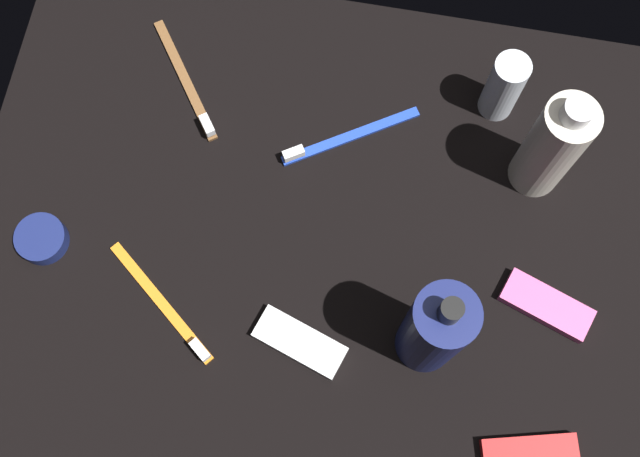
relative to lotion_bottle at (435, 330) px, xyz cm
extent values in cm
cube|color=black|center=(13.86, -10.51, -9.95)|extent=(84.00, 64.00, 1.20)
cylinder|color=navy|center=(0.00, 0.00, -0.18)|extent=(6.55, 6.55, 18.33)
cylinder|color=black|center=(0.00, 0.00, 10.39)|extent=(2.20, 2.20, 2.80)
cylinder|color=silver|center=(-10.18, -22.76, -1.07)|extent=(6.04, 6.04, 16.55)
cylinder|color=silver|center=(-10.18, -22.76, 8.30)|extent=(3.20, 3.20, 2.20)
cylinder|color=silver|center=(-4.60, -30.96, -4.19)|extent=(4.25, 4.25, 10.31)
cube|color=orange|center=(30.49, 0.65, -8.90)|extent=(14.75, 12.25, 0.90)
cube|color=white|center=(24.66, 5.37, -7.85)|extent=(2.71, 2.49, 1.20)
cube|color=blue|center=(12.38, -23.65, -8.90)|extent=(15.90, 10.56, 0.90)
cube|color=white|center=(18.74, -19.68, -7.85)|extent=(2.79, 2.31, 1.20)
cube|color=brown|center=(34.13, -27.59, -8.90)|extent=(11.42, 15.35, 0.90)
cube|color=white|center=(29.77, -21.48, -7.85)|extent=(2.40, 2.76, 1.20)
cube|color=white|center=(13.52, 2.48, -8.60)|extent=(11.13, 7.11, 1.50)
cube|color=red|center=(-13.01, 10.12, -8.60)|extent=(11.06, 6.42, 1.50)
cube|color=#E55999|center=(-13.21, -6.68, -8.60)|extent=(11.14, 7.24, 1.50)
cylinder|color=navy|center=(45.82, -4.09, -8.29)|extent=(5.93, 5.93, 2.10)
camera|label=1|loc=(9.23, 15.38, 81.43)|focal=44.81mm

